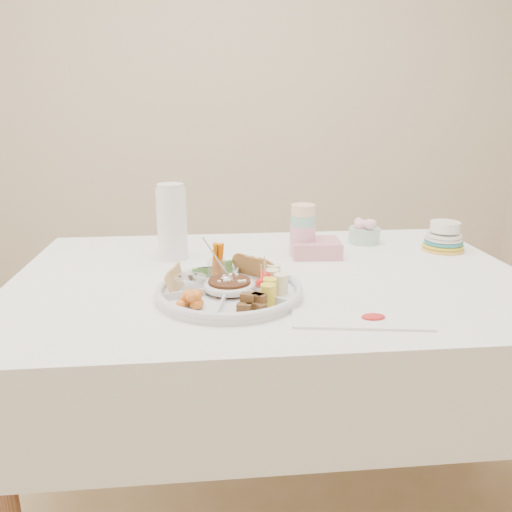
{
  "coord_description": "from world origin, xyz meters",
  "views": [
    {
      "loc": [
        -0.18,
        -1.4,
        1.24
      ],
      "look_at": [
        -0.05,
        -0.07,
        0.84
      ],
      "focal_mm": 35.0,
      "sensor_mm": 36.0,
      "label": 1
    }
  ],
  "objects": [
    {
      "name": "pita_raisins",
      "position": [
        -0.26,
        -0.14,
        0.8
      ],
      "size": [
        0.15,
        0.15,
        0.07
      ],
      "primitive_type": null,
      "rotation": [
        0.0,
        0.0,
        0.31
      ],
      "color": "#DDB87F",
      "rests_on": "party_tray"
    },
    {
      "name": "napkin_stack",
      "position": [
        0.17,
        0.18,
        0.78
      ],
      "size": [
        0.17,
        0.15,
        0.05
      ],
      "primitive_type": "cube",
      "rotation": [
        0.0,
        0.0,
        -0.07
      ],
      "color": "pink",
      "rests_on": "dining_table"
    },
    {
      "name": "tortillas",
      "position": [
        -0.05,
        -0.07,
        0.8
      ],
      "size": [
        0.12,
        0.12,
        0.06
      ],
      "primitive_type": null,
      "rotation": [
        0.0,
        0.0,
        0.31
      ],
      "color": "#B2874C",
      "rests_on": "party_tray"
    },
    {
      "name": "carrot_cucumber",
      "position": [
        -0.17,
        -0.04,
        0.82
      ],
      "size": [
        0.13,
        0.13,
        0.09
      ],
      "primitive_type": null,
      "rotation": [
        0.0,
        0.0,
        0.31
      ],
      "color": "#D56300",
      "rests_on": "party_tray"
    },
    {
      "name": "flower_bowl",
      "position": [
        0.39,
        0.33,
        0.8
      ],
      "size": [
        0.12,
        0.12,
        0.08
      ],
      "primitive_type": "cylinder",
      "rotation": [
        0.0,
        0.0,
        0.06
      ],
      "color": "#8FC0A0",
      "rests_on": "dining_table"
    },
    {
      "name": "floor",
      "position": [
        0.0,
        0.0,
        0.0
      ],
      "size": [
        4.0,
        4.0,
        0.0
      ],
      "primitive_type": "plane",
      "color": "tan",
      "rests_on": "ground"
    },
    {
      "name": "cup_stack",
      "position": [
        0.13,
        0.19,
        0.88
      ],
      "size": [
        0.09,
        0.09,
        0.23
      ],
      "primitive_type": "cylinder",
      "rotation": [
        0.0,
        0.0,
        -0.1
      ],
      "color": "silver",
      "rests_on": "dining_table"
    },
    {
      "name": "banana_tomato",
      "position": [
        -0.01,
        -0.2,
        0.82
      ],
      "size": [
        0.15,
        0.15,
        0.1
      ],
      "primitive_type": null,
      "rotation": [
        0.0,
        0.0,
        0.31
      ],
      "color": "#DFC689",
      "rests_on": "party_tray"
    },
    {
      "name": "plate_stack",
      "position": [
        0.63,
        0.2,
        0.8
      ],
      "size": [
        0.17,
        0.17,
        0.09
      ],
      "primitive_type": "cylinder",
      "rotation": [
        0.0,
        0.0,
        -0.21
      ],
      "color": "gold",
      "rests_on": "dining_table"
    },
    {
      "name": "dining_table",
      "position": [
        0.0,
        0.0,
        0.38
      ],
      "size": [
        1.52,
        1.02,
        0.76
      ],
      "primitive_type": "cube",
      "color": "white",
      "rests_on": "floor"
    },
    {
      "name": "placemat",
      "position": [
        0.16,
        -0.36,
        0.76
      ],
      "size": [
        0.33,
        0.15,
        0.01
      ],
      "primitive_type": "cube",
      "rotation": [
        0.0,
        0.0,
        -0.15
      ],
      "color": "white",
      "rests_on": "dining_table"
    },
    {
      "name": "bean_dip",
      "position": [
        -0.13,
        -0.17,
        0.79
      ],
      "size": [
        0.14,
        0.14,
        0.04
      ],
      "primitive_type": "cylinder",
      "rotation": [
        0.0,
        0.0,
        0.31
      ],
      "color": "#38210F",
      "rests_on": "party_tray"
    },
    {
      "name": "cherries",
      "position": [
        -0.22,
        -0.26,
        0.79
      ],
      "size": [
        0.14,
        0.14,
        0.04
      ],
      "primitive_type": null,
      "rotation": [
        0.0,
        0.0,
        0.31
      ],
      "color": "orange",
      "rests_on": "party_tray"
    },
    {
      "name": "granola_chunks",
      "position": [
        -0.09,
        -0.29,
        0.79
      ],
      "size": [
        0.11,
        0.11,
        0.04
      ],
      "primitive_type": null,
      "rotation": [
        0.0,
        0.0,
        0.31
      ],
      "color": "brown",
      "rests_on": "party_tray"
    },
    {
      "name": "thermos",
      "position": [
        -0.3,
        0.2,
        0.88
      ],
      "size": [
        0.11,
        0.11,
        0.25
      ],
      "primitive_type": "cylinder",
      "rotation": [
        0.0,
        0.0,
        -0.16
      ],
      "color": "white",
      "rests_on": "dining_table"
    },
    {
      "name": "wall_back",
      "position": [
        0.0,
        2.0,
        1.35
      ],
      "size": [
        4.0,
        0.02,
        2.7
      ],
      "primitive_type": "cube",
      "color": "beige",
      "rests_on": "ground"
    },
    {
      "name": "party_tray",
      "position": [
        -0.13,
        -0.17,
        0.78
      ],
      "size": [
        0.48,
        0.48,
        0.04
      ],
      "primitive_type": "cylinder",
      "rotation": [
        0.0,
        0.0,
        0.31
      ],
      "color": "white",
      "rests_on": "dining_table"
    }
  ]
}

